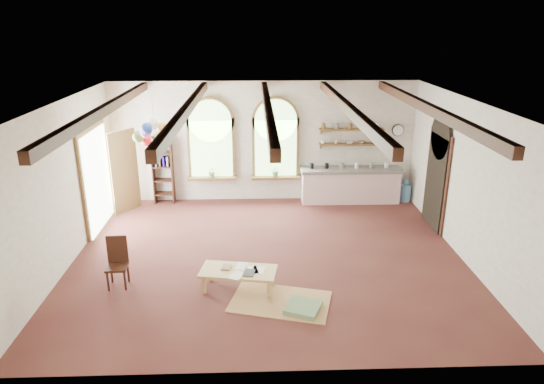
{
  "coord_description": "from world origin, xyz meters",
  "views": [
    {
      "loc": [
        -0.25,
        -9.06,
        4.65
      ],
      "look_at": [
        0.1,
        0.6,
        1.22
      ],
      "focal_mm": 32.0,
      "sensor_mm": 36.0,
      "label": 1
    }
  ],
  "objects_px": {
    "kitchen_counter": "(350,185)",
    "balloon_cluster": "(154,135)",
    "coffee_table": "(238,272)",
    "side_chair": "(118,272)"
  },
  "relations": [
    {
      "from": "kitchen_counter",
      "to": "coffee_table",
      "type": "bearing_deg",
      "value": -122.78
    },
    {
      "from": "side_chair",
      "to": "kitchen_counter",
      "type": "bearing_deg",
      "value": 39.84
    },
    {
      "from": "kitchen_counter",
      "to": "side_chair",
      "type": "height_order",
      "value": "side_chair"
    },
    {
      "from": "kitchen_counter",
      "to": "side_chair",
      "type": "distance_m",
      "value": 6.65
    },
    {
      "from": "kitchen_counter",
      "to": "balloon_cluster",
      "type": "bearing_deg",
      "value": -157.2
    },
    {
      "from": "coffee_table",
      "to": "side_chair",
      "type": "bearing_deg",
      "value": 174.61
    },
    {
      "from": "kitchen_counter",
      "to": "balloon_cluster",
      "type": "height_order",
      "value": "balloon_cluster"
    },
    {
      "from": "coffee_table",
      "to": "balloon_cluster",
      "type": "distance_m",
      "value": 3.67
    },
    {
      "from": "coffee_table",
      "to": "balloon_cluster",
      "type": "relative_size",
      "value": 1.26
    },
    {
      "from": "kitchen_counter",
      "to": "side_chair",
      "type": "relative_size",
      "value": 2.83
    }
  ]
}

